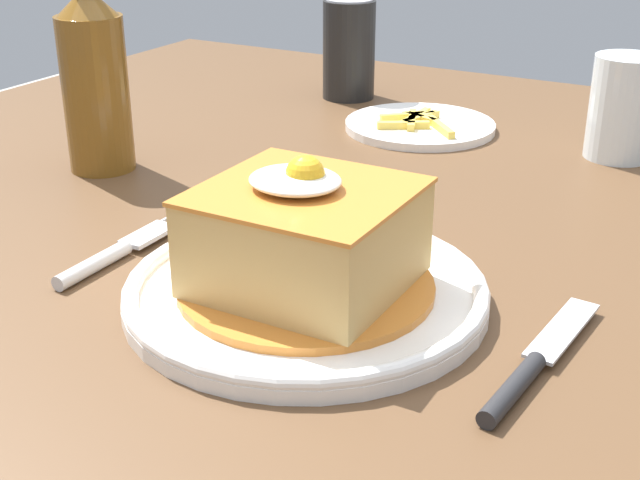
{
  "coord_description": "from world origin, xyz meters",
  "views": [
    {
      "loc": [
        0.35,
        -0.65,
        1.04
      ],
      "look_at": [
        0.07,
        -0.16,
        0.79
      ],
      "focal_mm": 49.12,
      "sensor_mm": 36.0,
      "label": 1
    }
  ],
  "objects_px": {
    "fork": "(112,254)",
    "side_plate_fries": "(420,125)",
    "main_plate": "(306,291)",
    "beer_bottle_amber": "(93,69)",
    "soda_can": "(349,49)",
    "knife": "(528,371)",
    "drinking_glass": "(622,115)"
  },
  "relations": [
    {
      "from": "main_plate",
      "to": "beer_bottle_amber",
      "type": "bearing_deg",
      "value": 155.15
    },
    {
      "from": "fork",
      "to": "soda_can",
      "type": "xyz_separation_m",
      "value": [
        -0.07,
        0.53,
        0.06
      ]
    },
    {
      "from": "knife",
      "to": "drinking_glass",
      "type": "relative_size",
      "value": 1.58
    },
    {
      "from": "main_plate",
      "to": "beer_bottle_amber",
      "type": "xyz_separation_m",
      "value": [
        -0.32,
        0.15,
        0.09
      ]
    },
    {
      "from": "main_plate",
      "to": "soda_can",
      "type": "height_order",
      "value": "soda_can"
    },
    {
      "from": "side_plate_fries",
      "to": "main_plate",
      "type": "bearing_deg",
      "value": -77.19
    },
    {
      "from": "side_plate_fries",
      "to": "drinking_glass",
      "type": "bearing_deg",
      "value": 2.54
    },
    {
      "from": "soda_can",
      "to": "drinking_glass",
      "type": "xyz_separation_m",
      "value": [
        0.35,
        -0.08,
        -0.02
      ]
    },
    {
      "from": "fork",
      "to": "knife",
      "type": "distance_m",
      "value": 0.33
    },
    {
      "from": "soda_can",
      "to": "drinking_glass",
      "type": "height_order",
      "value": "soda_can"
    },
    {
      "from": "main_plate",
      "to": "side_plate_fries",
      "type": "xyz_separation_m",
      "value": [
        -0.1,
        0.42,
        -0.0
      ]
    },
    {
      "from": "soda_can",
      "to": "side_plate_fries",
      "type": "relative_size",
      "value": 0.73
    },
    {
      "from": "fork",
      "to": "soda_can",
      "type": "distance_m",
      "value": 0.54
    },
    {
      "from": "main_plate",
      "to": "soda_can",
      "type": "distance_m",
      "value": 0.57
    },
    {
      "from": "fork",
      "to": "side_plate_fries",
      "type": "bearing_deg",
      "value": 81.32
    },
    {
      "from": "knife",
      "to": "beer_bottle_amber",
      "type": "distance_m",
      "value": 0.52
    },
    {
      "from": "fork",
      "to": "knife",
      "type": "height_order",
      "value": "same"
    },
    {
      "from": "knife",
      "to": "side_plate_fries",
      "type": "distance_m",
      "value": 0.52
    },
    {
      "from": "knife",
      "to": "soda_can",
      "type": "distance_m",
      "value": 0.67
    },
    {
      "from": "fork",
      "to": "knife",
      "type": "bearing_deg",
      "value": -0.88
    },
    {
      "from": "beer_bottle_amber",
      "to": "side_plate_fries",
      "type": "height_order",
      "value": "beer_bottle_amber"
    },
    {
      "from": "knife",
      "to": "soda_can",
      "type": "height_order",
      "value": "soda_can"
    },
    {
      "from": "fork",
      "to": "side_plate_fries",
      "type": "relative_size",
      "value": 0.83
    },
    {
      "from": "knife",
      "to": "drinking_glass",
      "type": "distance_m",
      "value": 0.46
    },
    {
      "from": "knife",
      "to": "fork",
      "type": "bearing_deg",
      "value": 179.12
    },
    {
      "from": "main_plate",
      "to": "fork",
      "type": "relative_size",
      "value": 1.8
    },
    {
      "from": "knife",
      "to": "beer_bottle_amber",
      "type": "xyz_separation_m",
      "value": [
        -0.48,
        0.17,
        0.09
      ]
    },
    {
      "from": "fork",
      "to": "beer_bottle_amber",
      "type": "xyz_separation_m",
      "value": [
        -0.16,
        0.16,
        0.09
      ]
    },
    {
      "from": "soda_can",
      "to": "knife",
      "type": "bearing_deg",
      "value": -53.2
    },
    {
      "from": "main_plate",
      "to": "fork",
      "type": "distance_m",
      "value": 0.16
    },
    {
      "from": "main_plate",
      "to": "soda_can",
      "type": "relative_size",
      "value": 2.05
    },
    {
      "from": "soda_can",
      "to": "beer_bottle_amber",
      "type": "distance_m",
      "value": 0.38
    }
  ]
}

